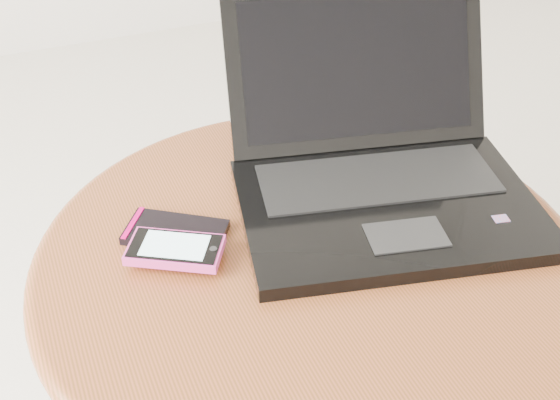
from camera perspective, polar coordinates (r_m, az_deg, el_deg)
name	(u,v)px	position (r m, az deg, el deg)	size (l,w,h in m)	color
table	(308,314)	(0.92, 2.26, -9.18)	(0.66, 0.66, 0.53)	#542C18
laptop	(379,165)	(0.92, 7.98, 2.86)	(0.43, 0.43, 0.22)	black
phone_black	(175,232)	(0.86, -8.45, -2.58)	(0.13, 0.12, 0.01)	black
phone_pink	(175,249)	(0.82, -8.47, -3.97)	(0.12, 0.11, 0.01)	#D0358B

